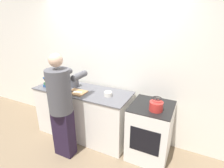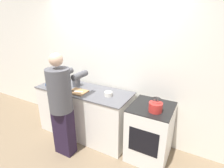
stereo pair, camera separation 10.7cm
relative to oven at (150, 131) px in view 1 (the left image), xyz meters
name	(u,v)px [view 1 (the left image)]	position (x,y,z in m)	size (l,w,h in m)	color
ground_plane	(91,149)	(-0.91, -0.32, -0.45)	(12.00, 12.00, 0.00)	#7A664C
wall_back	(109,66)	(-0.91, 0.39, 0.85)	(8.00, 0.05, 2.60)	silver
counter	(84,113)	(-1.25, 0.00, 0.01)	(1.76, 0.66, 0.92)	silver
oven	(150,131)	(0.00, 0.00, 0.00)	(0.61, 0.65, 0.89)	silver
person	(61,104)	(-1.23, -0.56, 0.45)	(0.39, 0.63, 1.67)	#23182D
cutting_board	(77,92)	(-1.26, -0.14, 0.48)	(0.30, 0.24, 0.02)	#A87A4C
knife	(75,92)	(-1.29, -0.17, 0.49)	(0.24, 0.11, 0.01)	silver
kettle	(156,105)	(0.08, -0.12, 0.53)	(0.19, 0.19, 0.19)	red
bowl_prep	(108,94)	(-0.72, -0.03, 0.51)	(0.13, 0.13, 0.07)	silver
bowl_mixing	(61,80)	(-1.87, 0.16, 0.51)	(0.14, 0.14, 0.09)	brown
canister_jar	(75,82)	(-1.46, 0.07, 0.56)	(0.15, 0.15, 0.18)	#4C4C51
book_stack	(52,81)	(-1.86, -0.08, 0.56)	(0.24, 0.27, 0.19)	navy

